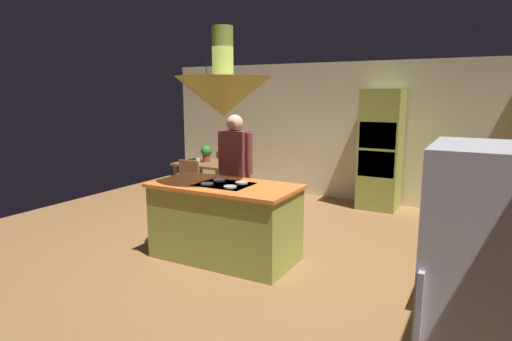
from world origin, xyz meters
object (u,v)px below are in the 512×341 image
Objects in this scene: kitchen_island at (225,221)px; person_at_island at (235,168)px; microwave_on_counter at (498,173)px; refrigerator at (493,306)px; dining_table at (208,168)px; chair_facing_island at (186,183)px; chair_by_back_wall at (228,170)px; cup_on_table at (198,161)px; canister_sugar at (499,199)px; potted_plant_on_table at (206,153)px; oven_tower at (381,150)px; canister_flour at (499,200)px.

person_at_island is at bearing 111.94° from kitchen_island.
person_at_island reaches higher than microwave_on_counter.
refrigerator is at bearing -31.27° from kitchen_island.
person_at_island reaches higher than dining_table.
chair_facing_island is 1.00× the size of chair_by_back_wall.
dining_table is at bearing 72.73° from cup_on_table.
dining_table is 0.69m from chair_by_back_wall.
canister_sugar is at bearing -20.59° from dining_table.
person_at_island is (1.41, -1.38, 0.32)m from dining_table.
potted_plant_on_table is 3.33× the size of cup_on_table.
oven_tower is 3.34m from canister_sugar.
chair_facing_island is (-4.50, 3.13, -0.36)m from refrigerator.
oven_tower is at bearing 25.49° from cup_on_table.
cup_on_table is (-1.77, 1.87, 0.34)m from kitchen_island.
dining_table is 3.40× the size of potted_plant_on_table.
person_at_island is at bearing 170.78° from canister_flour.
chair_by_back_wall is at bearing -170.46° from oven_tower.
microwave_on_counter is (4.58, -0.60, 0.13)m from potted_plant_on_table.
cup_on_table is (-0.07, -0.23, 0.15)m from dining_table.
chair_facing_island reaches higher than cup_on_table.
refrigerator reaches higher than kitchen_island.
dining_table is 4.93m from canister_flour.
potted_plant_on_table is (-2.84, -1.14, -0.10)m from oven_tower.
canister_sugar is at bearing -12.81° from chair_facing_island.
kitchen_island is at bearing -46.64° from cup_on_table.
refrigerator reaches higher than dining_table.
canister_flour reaches higher than dining_table.
refrigerator reaches higher than cup_on_table.
kitchen_island is at bearing -152.12° from microwave_on_counter.
chair_facing_island is 0.54m from cup_on_table.
chair_by_back_wall is at bearing 135.17° from refrigerator.
canister_sugar is (4.54, -1.71, 0.34)m from dining_table.
person_at_island reaches higher than kitchen_island.
oven_tower is 14.20× the size of canister_sugar.
refrigerator is 3.93m from person_at_island.
chair_facing_island is 1.89× the size of microwave_on_counter.
microwave_on_counter is (4.54, -1.27, 0.56)m from chair_by_back_wall.
refrigerator is 1.98× the size of chair_facing_island.
person_at_island is at bearing -118.91° from oven_tower.
dining_table is 0.28m from cup_on_table.
cup_on_table is 4.85m from canister_sugar.
microwave_on_counter is (1.74, -1.74, 0.04)m from oven_tower.
dining_table is 7.07× the size of canister_sugar.
person_at_island is at bearing -44.35° from dining_table.
microwave_on_counter is (0.04, 3.20, 0.20)m from refrigerator.
chair_facing_island is 2.90× the size of potted_plant_on_table.
refrigerator is 19.18× the size of cup_on_table.
chair_by_back_wall is at bearing 152.36° from canister_sugar.
refrigerator is 1.98× the size of chair_by_back_wall.
potted_plant_on_table is (-1.74, 2.10, 0.46)m from kitchen_island.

